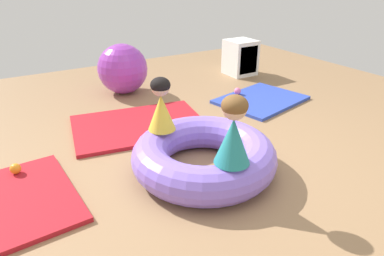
{
  "coord_description": "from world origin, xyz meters",
  "views": [
    {
      "loc": [
        -1.49,
        -2.14,
        1.65
      ],
      "look_at": [
        -0.07,
        0.24,
        0.34
      ],
      "focal_mm": 32.24,
      "sensor_mm": 36.0,
      "label": 1
    }
  ],
  "objects_px": {
    "child_in_teal": "(233,131)",
    "exercise_ball_large": "(123,69)",
    "play_ball_pink": "(238,91)",
    "play_ball_red": "(238,102)",
    "inflatable_cushion": "(204,155)",
    "play_ball_orange": "(15,169)",
    "child_in_yellow": "(161,105)",
    "storage_cube": "(241,58)"
  },
  "relations": [
    {
      "from": "exercise_ball_large",
      "to": "child_in_yellow",
      "type": "bearing_deg",
      "value": -100.63
    },
    {
      "from": "child_in_yellow",
      "to": "child_in_teal",
      "type": "distance_m",
      "value": 0.81
    },
    {
      "from": "play_ball_pink",
      "to": "play_ball_red",
      "type": "xyz_separation_m",
      "value": [
        -0.25,
        -0.34,
        0.0
      ]
    },
    {
      "from": "child_in_yellow",
      "to": "storage_cube",
      "type": "height_order",
      "value": "child_in_yellow"
    },
    {
      "from": "inflatable_cushion",
      "to": "storage_cube",
      "type": "xyz_separation_m",
      "value": [
        2.14,
        2.21,
        0.12
      ]
    },
    {
      "from": "play_ball_pink",
      "to": "exercise_ball_large",
      "type": "xyz_separation_m",
      "value": [
        -1.26,
        0.98,
        0.26
      ]
    },
    {
      "from": "play_ball_orange",
      "to": "exercise_ball_large",
      "type": "bearing_deg",
      "value": 45.33
    },
    {
      "from": "inflatable_cushion",
      "to": "play_ball_pink",
      "type": "xyz_separation_m",
      "value": [
        1.42,
        1.35,
        -0.07
      ]
    },
    {
      "from": "play_ball_orange",
      "to": "storage_cube",
      "type": "distance_m",
      "value": 3.86
    },
    {
      "from": "child_in_teal",
      "to": "play_ball_pink",
      "type": "relative_size",
      "value": 5.55
    },
    {
      "from": "play_ball_red",
      "to": "child_in_teal",
      "type": "bearing_deg",
      "value": -129.73
    },
    {
      "from": "play_ball_pink",
      "to": "play_ball_red",
      "type": "distance_m",
      "value": 0.42
    },
    {
      "from": "inflatable_cushion",
      "to": "play_ball_red",
      "type": "bearing_deg",
      "value": 41.02
    },
    {
      "from": "play_ball_red",
      "to": "exercise_ball_large",
      "type": "height_order",
      "value": "exercise_ball_large"
    },
    {
      "from": "child_in_yellow",
      "to": "exercise_ball_large",
      "type": "relative_size",
      "value": 0.7
    },
    {
      "from": "inflatable_cushion",
      "to": "child_in_teal",
      "type": "xyz_separation_m",
      "value": [
        -0.03,
        -0.42,
        0.42
      ]
    },
    {
      "from": "child_in_teal",
      "to": "child_in_yellow",
      "type": "bearing_deg",
      "value": 5.02
    },
    {
      "from": "inflatable_cushion",
      "to": "play_ball_red",
      "type": "relative_size",
      "value": 12.91
    },
    {
      "from": "play_ball_pink",
      "to": "inflatable_cushion",
      "type": "bearing_deg",
      "value": -136.33
    },
    {
      "from": "child_in_teal",
      "to": "exercise_ball_large",
      "type": "bearing_deg",
      "value": -12.38
    },
    {
      "from": "child_in_yellow",
      "to": "exercise_ball_large",
      "type": "bearing_deg",
      "value": -128.07
    },
    {
      "from": "play_ball_orange",
      "to": "exercise_ball_large",
      "type": "distance_m",
      "value": 2.26
    },
    {
      "from": "play_ball_pink",
      "to": "play_ball_red",
      "type": "relative_size",
      "value": 0.98
    },
    {
      "from": "child_in_yellow",
      "to": "storage_cube",
      "type": "distance_m",
      "value": 3.0
    },
    {
      "from": "child_in_teal",
      "to": "exercise_ball_large",
      "type": "xyz_separation_m",
      "value": [
        0.18,
        2.76,
        -0.23
      ]
    },
    {
      "from": "play_ball_orange",
      "to": "play_ball_pink",
      "type": "height_order",
      "value": "play_ball_pink"
    },
    {
      "from": "storage_cube",
      "to": "play_ball_red",
      "type": "bearing_deg",
      "value": -129.22
    },
    {
      "from": "storage_cube",
      "to": "inflatable_cushion",
      "type": "bearing_deg",
      "value": -134.11
    },
    {
      "from": "inflatable_cushion",
      "to": "play_ball_pink",
      "type": "distance_m",
      "value": 1.96
    },
    {
      "from": "play_ball_orange",
      "to": "play_ball_red",
      "type": "bearing_deg",
      "value": 6.09
    },
    {
      "from": "exercise_ball_large",
      "to": "play_ball_red",
      "type": "bearing_deg",
      "value": -52.55
    },
    {
      "from": "inflatable_cushion",
      "to": "play_ball_pink",
      "type": "height_order",
      "value": "inflatable_cushion"
    },
    {
      "from": "inflatable_cushion",
      "to": "child_in_yellow",
      "type": "bearing_deg",
      "value": 120.87
    },
    {
      "from": "child_in_yellow",
      "to": "exercise_ball_large",
      "type": "height_order",
      "value": "child_in_yellow"
    },
    {
      "from": "play_ball_red",
      "to": "child_in_yellow",
      "type": "bearing_deg",
      "value": -154.72
    },
    {
      "from": "child_in_teal",
      "to": "exercise_ball_large",
      "type": "relative_size",
      "value": 0.77
    },
    {
      "from": "child_in_teal",
      "to": "play_ball_red",
      "type": "height_order",
      "value": "child_in_teal"
    },
    {
      "from": "child_in_yellow",
      "to": "play_ball_orange",
      "type": "bearing_deg",
      "value": -44.74
    },
    {
      "from": "child_in_teal",
      "to": "storage_cube",
      "type": "relative_size",
      "value": 0.95
    },
    {
      "from": "inflatable_cushion",
      "to": "play_ball_pink",
      "type": "bearing_deg",
      "value": 43.67
    },
    {
      "from": "child_in_yellow",
      "to": "play_ball_orange",
      "type": "xyz_separation_m",
      "value": [
        -1.21,
        0.38,
        -0.46
      ]
    },
    {
      "from": "storage_cube",
      "to": "play_ball_pink",
      "type": "bearing_deg",
      "value": -130.23
    }
  ]
}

